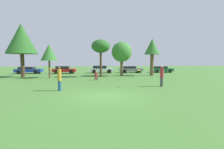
% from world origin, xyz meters
% --- Properties ---
extents(ground_plane, '(120.00, 120.00, 0.00)m').
position_xyz_m(ground_plane, '(0.00, 0.00, 0.00)').
color(ground_plane, '#477A33').
extents(person_thrower, '(0.29, 0.29, 1.85)m').
position_xyz_m(person_thrower, '(-3.21, 2.55, 0.95)').
color(person_thrower, navy).
rests_on(person_thrower, ground).
extents(person_catcher, '(0.29, 0.29, 1.89)m').
position_xyz_m(person_catcher, '(5.49, 3.33, 0.98)').
color(person_catcher, '#3F3F47').
rests_on(person_catcher, ground).
extents(frisbee, '(0.26, 0.26, 0.09)m').
position_xyz_m(frisbee, '(3.28, 3.09, 1.48)').
color(frisbee, yellow).
extents(bystander_sitting, '(0.41, 0.34, 1.06)m').
position_xyz_m(bystander_sitting, '(-0.01, 9.17, 0.43)').
color(bystander_sitting, '#726651').
rests_on(bystander_sitting, ground).
extents(tree_0, '(4.15, 4.15, 7.42)m').
position_xyz_m(tree_0, '(-9.93, 14.35, 5.30)').
color(tree_0, '#473323').
rests_on(tree_0, ground).
extents(tree_1, '(2.18, 2.18, 4.50)m').
position_xyz_m(tree_1, '(-6.01, 12.74, 3.38)').
color(tree_1, brown).
rests_on(tree_1, ground).
extents(tree_2, '(2.60, 2.60, 5.28)m').
position_xyz_m(tree_2, '(0.92, 13.05, 4.29)').
color(tree_2, '#473323').
rests_on(tree_2, ground).
extents(tree_3, '(3.03, 3.03, 5.16)m').
position_xyz_m(tree_3, '(4.19, 14.14, 3.60)').
color(tree_3, brown).
rests_on(tree_3, ground).
extents(tree_4, '(2.39, 2.39, 5.68)m').
position_xyz_m(tree_4, '(8.89, 13.80, 4.31)').
color(tree_4, brown).
rests_on(tree_4, ground).
extents(parked_car_blue, '(4.61, 2.11, 1.23)m').
position_xyz_m(parked_car_blue, '(-11.32, 21.05, 0.66)').
color(parked_car_blue, '#1E389E').
rests_on(parked_car_blue, ground).
extents(parked_car_red, '(4.19, 2.24, 1.33)m').
position_xyz_m(parked_car_red, '(-5.11, 20.64, 0.70)').
color(parked_car_red, red).
rests_on(parked_car_red, ground).
extents(parked_car_white, '(4.58, 2.16, 1.37)m').
position_xyz_m(parked_car_white, '(1.64, 20.70, 0.73)').
color(parked_car_white, silver).
rests_on(parked_car_white, ground).
extents(parked_car_grey, '(4.49, 2.14, 1.26)m').
position_xyz_m(parked_car_grey, '(7.27, 20.37, 0.67)').
color(parked_car_grey, slate).
rests_on(parked_car_grey, ground).
extents(parked_car_green, '(4.28, 2.13, 1.23)m').
position_xyz_m(parked_car_green, '(13.51, 20.15, 0.65)').
color(parked_car_green, '#196633').
rests_on(parked_car_green, ground).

